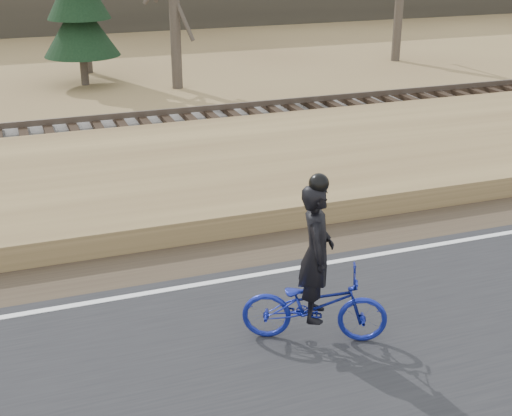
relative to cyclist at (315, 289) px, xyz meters
name	(u,v)px	position (x,y,z in m)	size (l,w,h in m)	color
shoulder	(491,213)	(5.19, 3.01, -0.80)	(120.00, 1.60, 0.04)	#473A2B
embankment	(411,159)	(5.19, 6.01, -0.60)	(120.00, 5.00, 0.44)	#9C814F
ballast	(339,119)	(5.19, 9.81, -0.59)	(120.00, 3.00, 0.45)	slate
railroad	(340,108)	(5.19, 9.81, -0.29)	(120.00, 2.40, 0.29)	black
cyclist	(315,289)	(0.00, 0.00, 0.00)	(2.06, 1.42, 2.38)	navy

